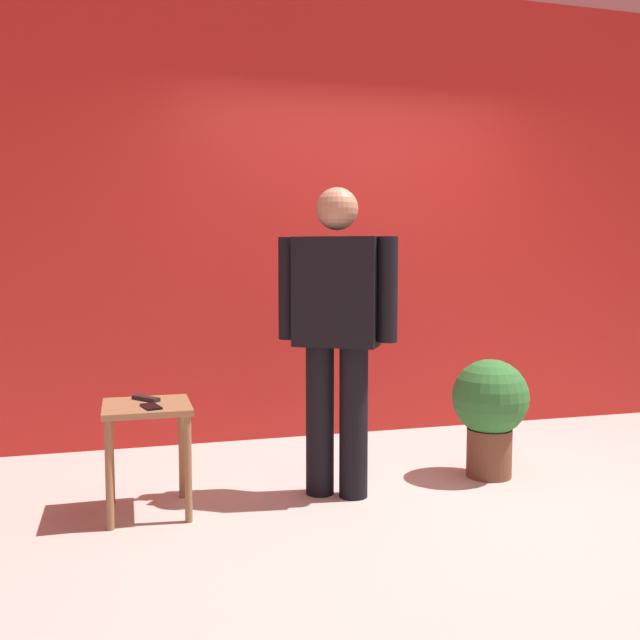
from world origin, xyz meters
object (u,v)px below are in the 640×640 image
object	(u,v)px
side_table	(147,425)
cell_phone	(151,407)
standing_person	(337,325)
potted_plant	(490,407)
tv_remote	(146,398)

from	to	relation	value
side_table	cell_phone	distance (m)	0.15
standing_person	potted_plant	xyz separation A→B (m)	(0.95, 0.07, -0.51)
side_table	cell_phone	world-z (taller)	cell_phone
cell_phone	tv_remote	distance (m)	0.18
side_table	potted_plant	xyz separation A→B (m)	(1.93, 0.07, -0.04)
standing_person	cell_phone	xyz separation A→B (m)	(-0.96, -0.09, -0.36)
potted_plant	tv_remote	bearing A→B (deg)	179.52
standing_person	side_table	bearing A→B (deg)	-179.94
standing_person	side_table	world-z (taller)	standing_person
side_table	tv_remote	bearing A→B (deg)	90.27
tv_remote	potted_plant	distance (m)	1.94
tv_remote	potted_plant	bearing A→B (deg)	-38.47
standing_person	tv_remote	bearing A→B (deg)	174.86
side_table	cell_phone	xyz separation A→B (m)	(0.02, -0.09, 0.11)
cell_phone	potted_plant	bearing A→B (deg)	-9.61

